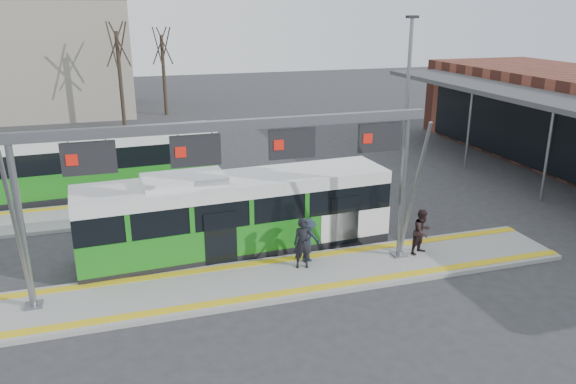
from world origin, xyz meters
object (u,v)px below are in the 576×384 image
at_px(passenger_a, 303,243).
at_px(gantry, 234,155).
at_px(passenger_c, 308,240).
at_px(hero_bus, 237,215).
at_px(passenger_b, 422,232).

bearing_deg(passenger_a, gantry, -162.79).
bearing_deg(gantry, passenger_c, 12.08).
relative_size(hero_bus, passenger_c, 7.19).
xyz_separation_m(passenger_a, passenger_b, (4.41, -0.17, -0.05)).
bearing_deg(hero_bus, passenger_c, -46.71).
height_order(passenger_b, passenger_c, passenger_b).
distance_m(gantry, passenger_c, 4.28).
relative_size(passenger_a, passenger_b, 1.06).
distance_m(hero_bus, passenger_b, 6.66).
height_order(hero_bus, passenger_c, hero_bus).
distance_m(passenger_a, passenger_c, 0.50).
xyz_separation_m(hero_bus, passenger_b, (6.15, -2.50, -0.44)).
bearing_deg(passenger_b, gantry, 157.76).
bearing_deg(hero_bus, gantry, -105.31).
bearing_deg(hero_bus, passenger_b, -25.36).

